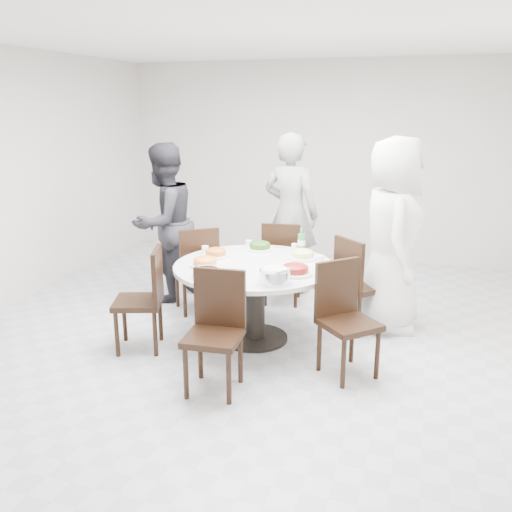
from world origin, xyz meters
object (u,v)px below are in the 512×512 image
(chair_ne, at_px, (363,284))
(diner_right, at_px, (392,236))
(dining_table, at_px, (254,303))
(chair_s, at_px, (213,335))
(diner_middle, at_px, (291,214))
(chair_nw, at_px, (196,268))
(diner_left, at_px, (164,223))
(chair_n, at_px, (283,262))
(soup_bowl, at_px, (206,273))
(beverage_bottle, at_px, (301,241))
(chair_se, at_px, (349,321))
(rice_bowl, at_px, (275,277))
(chair_sw, at_px, (138,300))

(chair_ne, height_order, diner_right, diner_right)
(dining_table, distance_m, chair_ne, 1.11)
(chair_s, relative_size, diner_middle, 0.50)
(chair_nw, bearing_deg, diner_left, -66.38)
(chair_n, relative_size, soup_bowl, 4.00)
(chair_ne, distance_m, diner_right, 0.55)
(chair_ne, bearing_deg, beverage_bottle, 47.88)
(chair_s, relative_size, chair_se, 1.00)
(diner_left, bearing_deg, chair_s, 52.61)
(chair_nw, relative_size, diner_middle, 0.50)
(chair_ne, bearing_deg, rice_bowl, 102.75)
(diner_middle, distance_m, soup_bowl, 2.02)
(diner_right, bearing_deg, chair_sw, 108.30)
(diner_middle, bearing_deg, chair_nw, 63.23)
(chair_se, bearing_deg, dining_table, 110.39)
(chair_ne, height_order, chair_nw, same)
(chair_sw, distance_m, beverage_bottle, 1.69)
(chair_n, bearing_deg, chair_nw, 25.33)
(chair_nw, relative_size, chair_se, 1.00)
(chair_nw, xyz_separation_m, chair_se, (1.80, -0.98, 0.00))
(diner_middle, distance_m, diner_left, 1.48)
(chair_s, distance_m, diner_left, 2.29)
(chair_se, bearing_deg, chair_ne, 45.78)
(dining_table, height_order, diner_left, diner_left)
(diner_left, relative_size, soup_bowl, 7.53)
(chair_se, bearing_deg, chair_nw, 106.24)
(chair_s, bearing_deg, diner_right, 50.88)
(chair_n, bearing_deg, rice_bowl, 94.68)
(chair_sw, height_order, diner_left, diner_left)
(dining_table, height_order, diner_right, diner_right)
(diner_middle, relative_size, diner_left, 1.06)
(chair_s, height_order, beverage_bottle, beverage_bottle)
(chair_se, bearing_deg, soup_bowl, 137.03)
(chair_ne, distance_m, chair_se, 1.01)
(chair_se, distance_m, rice_bowl, 0.71)
(dining_table, height_order, rice_bowl, rice_bowl)
(chair_n, xyz_separation_m, chair_sw, (-0.93, -1.60, 0.00))
(diner_middle, bearing_deg, diner_left, 42.08)
(chair_ne, xyz_separation_m, chair_se, (0.02, -1.01, 0.00))
(chair_sw, xyz_separation_m, chair_s, (0.95, -0.51, 0.00))
(dining_table, height_order, soup_bowl, soup_bowl)
(chair_n, bearing_deg, dining_table, 83.07)
(chair_n, xyz_separation_m, chair_se, (0.97, -1.53, 0.00))
(dining_table, relative_size, chair_ne, 1.58)
(chair_sw, height_order, rice_bowl, chair_sw)
(chair_sw, height_order, soup_bowl, chair_sw)
(chair_se, relative_size, soup_bowl, 4.00)
(chair_nw, bearing_deg, diner_right, 145.31)
(chair_sw, xyz_separation_m, diner_left, (-0.38, 1.31, 0.42))
(chair_n, distance_m, chair_sw, 1.85)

